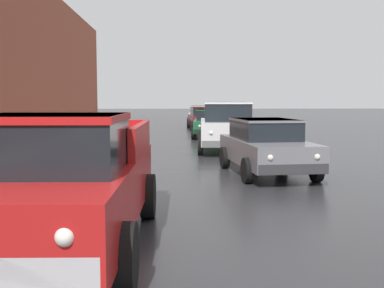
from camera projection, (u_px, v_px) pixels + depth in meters
The scene contains 8 objects.
snow_bank_near_corner_left at pixel (54, 142), 17.57m from camera, with size 2.96×0.97×0.83m.
snow_bank_mid_block_left at pixel (9, 161), 12.16m from camera, with size 3.10×1.35×0.81m.
pickup_truck_red_approaching_near_lane at pixel (64, 182), 6.18m from camera, with size 2.20×5.21×1.76m.
sedan_grey_parked_kerbside_close at pixel (266, 145), 12.49m from camera, with size 2.14×4.20×1.42m.
suv_white_parked_kerbside_mid at pixel (226, 124), 18.11m from camera, with size 2.30×4.65×1.82m.
sedan_green_parked_far_down_block at pixel (212, 123), 24.44m from camera, with size 2.17×4.01×1.42m.
sedan_maroon_queued_behind_truck at pixel (203, 117), 31.20m from camera, with size 2.00×4.25×1.42m.
sedan_silver_at_far_intersection at pixel (200, 115), 36.88m from camera, with size 2.15×4.16×1.42m.
Camera 1 is at (-0.27, 1.94, 1.93)m, focal length 45.47 mm.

